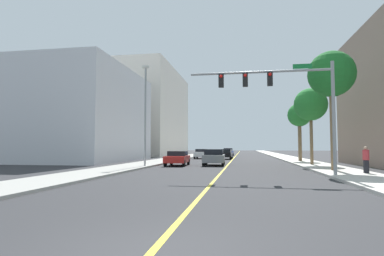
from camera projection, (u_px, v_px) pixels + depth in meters
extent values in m
plane|color=#2D2D30|center=(234.00, 158.00, 46.27)|extent=(192.00, 192.00, 0.00)
cube|color=#9E9B93|center=(181.00, 158.00, 47.61)|extent=(3.44, 168.00, 0.15)
cube|color=beige|center=(289.00, 158.00, 44.94)|extent=(3.44, 168.00, 0.15)
cube|color=yellow|center=(234.00, 158.00, 46.27)|extent=(0.16, 144.00, 0.01)
cube|color=silver|center=(75.00, 116.00, 38.40)|extent=(14.37, 17.37, 11.27)
cube|color=silver|center=(137.00, 114.00, 65.15)|extent=(17.29, 25.68, 17.52)
cylinder|color=gray|center=(334.00, 117.00, 17.79)|extent=(0.20, 0.20, 6.64)
cylinder|color=gray|center=(259.00, 72.00, 18.66)|extent=(8.42, 0.14, 0.14)
cube|color=black|center=(270.00, 79.00, 18.53)|extent=(0.32, 0.24, 0.84)
sphere|color=red|center=(270.00, 74.00, 18.41)|extent=(0.20, 0.20, 0.20)
cube|color=black|center=(245.00, 80.00, 18.78)|extent=(0.32, 0.24, 0.84)
sphere|color=red|center=(245.00, 75.00, 18.65)|extent=(0.20, 0.20, 0.20)
cube|color=black|center=(221.00, 81.00, 19.02)|extent=(0.32, 0.24, 0.84)
sphere|color=red|center=(221.00, 76.00, 18.90)|extent=(0.20, 0.20, 0.20)
cube|color=#147233|center=(302.00, 66.00, 18.26)|extent=(1.10, 0.04, 0.28)
cylinder|color=gray|center=(145.00, 117.00, 26.45)|extent=(0.16, 0.16, 8.43)
cube|color=beige|center=(146.00, 67.00, 26.72)|extent=(0.56, 0.28, 0.20)
cylinder|color=brown|center=(333.00, 122.00, 21.41)|extent=(0.38, 0.38, 6.75)
sphere|color=#1E6B28|center=(331.00, 74.00, 21.61)|extent=(3.23, 3.23, 3.23)
cone|color=#1E6B28|center=(345.00, 77.00, 21.62)|extent=(0.67, 1.70, 1.31)
cone|color=#1E6B28|center=(330.00, 80.00, 22.52)|extent=(1.63, 0.63, 1.67)
cone|color=#1E6B28|center=(319.00, 79.00, 22.39)|extent=(1.40, 1.52, 1.43)
cone|color=#1E6B28|center=(324.00, 75.00, 21.05)|extent=(1.32, 1.37, 1.78)
cone|color=#1E6B28|center=(340.00, 74.00, 20.65)|extent=(1.35, 0.80, 1.62)
cylinder|color=brown|center=(311.00, 134.00, 28.30)|extent=(0.28, 0.28, 5.54)
sphere|color=#287F33|center=(311.00, 104.00, 28.47)|extent=(3.03, 3.03, 3.03)
cone|color=#287F33|center=(320.00, 107.00, 28.44)|extent=(0.62, 1.65, 1.31)
cone|color=#287F33|center=(308.00, 108.00, 29.36)|extent=(1.41, 0.53, 1.37)
cone|color=#287F33|center=(300.00, 107.00, 28.68)|extent=(0.52, 1.41, 1.48)
cone|color=#287F33|center=(313.00, 105.00, 27.57)|extent=(1.51, 0.45, 1.16)
cylinder|color=brown|center=(300.00, 138.00, 35.20)|extent=(0.40, 0.40, 5.28)
sphere|color=#287F33|center=(299.00, 115.00, 35.36)|extent=(2.67, 2.67, 2.67)
cone|color=#287F33|center=(306.00, 117.00, 35.36)|extent=(0.60, 1.18, 1.38)
cone|color=#287F33|center=(301.00, 117.00, 36.03)|extent=(1.49, 0.93, 1.40)
cone|color=#287F33|center=(293.00, 117.00, 35.93)|extent=(1.02, 1.18, 1.20)
cone|color=#287F33|center=(293.00, 116.00, 35.10)|extent=(0.95, 1.40, 1.34)
cone|color=#287F33|center=(304.00, 116.00, 34.59)|extent=(1.21, 0.88, 1.64)
cube|color=white|center=(201.00, 154.00, 45.34)|extent=(1.86, 3.96, 0.67)
cube|color=black|center=(201.00, 150.00, 45.61)|extent=(1.60, 1.79, 0.43)
cylinder|color=black|center=(205.00, 157.00, 43.81)|extent=(0.23, 0.64, 0.64)
cylinder|color=black|center=(195.00, 157.00, 44.04)|extent=(0.23, 0.64, 0.64)
cylinder|color=black|center=(207.00, 156.00, 46.59)|extent=(0.23, 0.64, 0.64)
cylinder|color=black|center=(197.00, 156.00, 46.82)|extent=(0.23, 0.64, 0.64)
cube|color=#1E389E|center=(228.00, 152.00, 58.39)|extent=(1.92, 4.60, 0.67)
cube|color=black|center=(228.00, 149.00, 58.33)|extent=(1.65, 2.35, 0.48)
cylinder|color=black|center=(225.00, 154.00, 60.22)|extent=(0.24, 0.65, 0.64)
cylinder|color=black|center=(233.00, 154.00, 59.91)|extent=(0.24, 0.65, 0.64)
cylinder|color=black|center=(223.00, 154.00, 56.83)|extent=(0.24, 0.65, 0.64)
cylinder|color=black|center=(232.00, 154.00, 56.52)|extent=(0.24, 0.65, 0.64)
cube|color=red|center=(177.00, 159.00, 28.56)|extent=(2.00, 3.93, 0.60)
cube|color=black|center=(178.00, 153.00, 28.78)|extent=(1.71, 1.90, 0.44)
cylinder|color=black|center=(184.00, 163.00, 27.06)|extent=(0.24, 0.65, 0.64)
cylinder|color=black|center=(165.00, 163.00, 27.28)|extent=(0.24, 0.65, 0.64)
cylinder|color=black|center=(188.00, 162.00, 29.80)|extent=(0.24, 0.65, 0.64)
cylinder|color=black|center=(171.00, 161.00, 30.02)|extent=(0.24, 0.65, 0.64)
cube|color=slate|center=(214.00, 158.00, 28.93)|extent=(2.06, 4.01, 0.69)
cube|color=black|center=(214.00, 152.00, 28.89)|extent=(1.76, 2.08, 0.52)
cylinder|color=black|center=(206.00, 161.00, 30.43)|extent=(0.24, 0.65, 0.64)
cylinder|color=black|center=(224.00, 161.00, 30.20)|extent=(0.24, 0.65, 0.64)
cylinder|color=black|center=(204.00, 163.00, 27.62)|extent=(0.24, 0.65, 0.64)
cylinder|color=black|center=(223.00, 163.00, 27.39)|extent=(0.24, 0.65, 0.64)
cube|color=black|center=(226.00, 155.00, 43.33)|extent=(1.85, 4.26, 0.59)
cube|color=black|center=(226.00, 151.00, 43.11)|extent=(1.57, 1.81, 0.51)
cylinder|color=black|center=(222.00, 157.00, 44.98)|extent=(0.24, 0.65, 0.64)
cylinder|color=black|center=(232.00, 157.00, 44.68)|extent=(0.24, 0.65, 0.64)
cylinder|color=black|center=(219.00, 157.00, 41.94)|extent=(0.24, 0.65, 0.64)
cylinder|color=black|center=(230.00, 157.00, 41.64)|extent=(0.24, 0.65, 0.64)
cylinder|color=black|center=(366.00, 167.00, 18.86)|extent=(0.32, 0.32, 0.80)
cylinder|color=#B23338|center=(366.00, 155.00, 18.90)|extent=(0.38, 0.38, 0.63)
sphere|color=tan|center=(366.00, 148.00, 18.93)|extent=(0.22, 0.22, 0.22)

